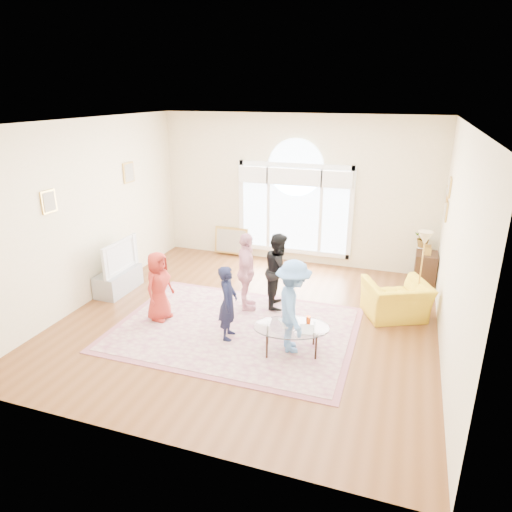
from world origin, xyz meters
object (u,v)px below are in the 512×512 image
(coffee_table, at_px, (291,328))
(area_rug, at_px, (235,329))
(armchair, at_px, (396,300))
(tv_console, at_px, (119,281))
(television, at_px, (116,256))

(coffee_table, bearing_deg, area_rug, 144.39)
(area_rug, distance_m, armchair, 2.75)
(tv_console, bearing_deg, coffee_table, -16.02)
(tv_console, xyz_separation_m, armchair, (5.06, 0.58, 0.11))
(tv_console, relative_size, coffee_table, 0.80)
(tv_console, xyz_separation_m, television, (0.01, -0.00, 0.51))
(tv_console, bearing_deg, television, -0.00)
(tv_console, bearing_deg, area_rug, -14.62)
(coffee_table, height_order, armchair, armchair)
(area_rug, relative_size, coffee_table, 2.89)
(area_rug, bearing_deg, armchair, 27.81)
(area_rug, relative_size, television, 3.45)
(area_rug, height_order, tv_console, tv_console)
(area_rug, bearing_deg, tv_console, 165.38)
(television, xyz_separation_m, coffee_table, (3.67, -1.05, -0.32))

